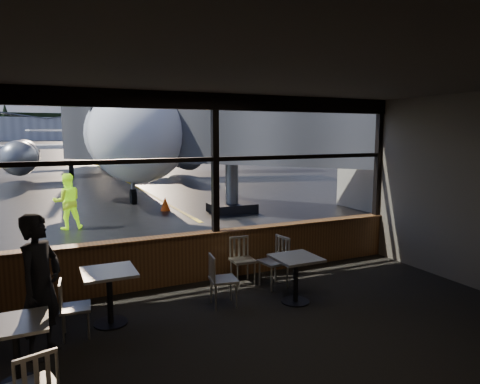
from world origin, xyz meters
TOP-DOWN VIEW (x-y plane):
  - ground_plane at (0.00, 120.00)m, footprint 520.00×520.00m
  - carpet_floor at (0.00, -3.00)m, footprint 8.00×6.00m
  - ceiling at (0.00, -3.00)m, footprint 8.00×6.00m
  - window_sill at (0.00, 0.00)m, footprint 8.00×0.28m
  - window_header at (0.00, 0.00)m, footprint 8.00×0.18m
  - mullion_centre at (0.00, 0.00)m, footprint 0.12×0.12m
  - mullion_right at (3.95, 0.00)m, footprint 0.12×0.12m
  - window_transom at (0.00, 0.00)m, footprint 8.00×0.10m
  - airliner at (0.85, 20.71)m, footprint 29.21×34.47m
  - jet_bridge at (3.60, 5.50)m, footprint 9.35×11.42m
  - cafe_table_near at (0.74, -1.68)m, footprint 0.71×0.71m
  - cafe_table_mid at (-2.15, -1.23)m, footprint 0.74×0.74m
  - cafe_table_left at (-3.30, -2.39)m, footprint 0.67×0.67m
  - chair_near_e at (0.76, -0.90)m, footprint 0.57×0.57m
  - chair_near_w at (-0.39, -1.30)m, footprint 0.53×0.53m
  - chair_near_n at (0.34, -0.49)m, footprint 0.50×0.50m
  - chair_mid_w at (-2.63, -1.43)m, footprint 0.49×0.49m
  - passenger at (-3.04, -1.77)m, footprint 0.74×0.79m
  - ground_crew at (-2.32, 5.83)m, footprint 0.84×0.68m
  - cone_nose at (1.05, 7.55)m, footprint 0.36×0.36m
  - terminal_annex at (10.00, 2.50)m, footprint 5.00×7.00m
  - hangar_mid at (0.00, 185.00)m, footprint 38.00×15.00m
  - hangar_right at (60.00, 178.00)m, footprint 50.00×20.00m
  - fuel_tank_c at (-10.00, 182.00)m, footprint 8.00×8.00m
  - treeline at (0.00, 210.00)m, footprint 360.00×3.00m

SIDE VIEW (x-z plane):
  - ground_plane at x=0.00m, z-range 0.00..0.00m
  - carpet_floor at x=0.00m, z-range 0.01..0.01m
  - cone_nose at x=1.05m, z-range 0.00..0.50m
  - cafe_table_left at x=-3.30m, z-range 0.00..0.74m
  - cafe_table_near at x=0.74m, z-range 0.00..0.78m
  - cafe_table_mid at x=-2.15m, z-range 0.00..0.81m
  - chair_mid_w at x=-2.63m, z-range 0.00..0.82m
  - chair_near_w at x=-0.39m, z-range 0.00..0.87m
  - chair_near_n at x=0.34m, z-range 0.00..0.87m
  - window_sill at x=0.00m, z-range 0.00..0.90m
  - chair_near_e at x=0.76m, z-range 0.00..0.93m
  - ground_crew at x=-2.32m, z-range 0.00..1.63m
  - passenger at x=-3.04m, z-range 0.00..1.82m
  - mullion_centre at x=0.00m, z-range 0.90..3.50m
  - mullion_right at x=3.95m, z-range 0.90..3.50m
  - window_transom at x=0.00m, z-range 2.26..2.34m
  - jet_bridge at x=3.60m, z-range 0.00..4.99m
  - terminal_annex at x=10.00m, z-range 0.00..6.00m
  - fuel_tank_c at x=-10.00m, z-range 0.00..6.00m
  - window_header at x=0.00m, z-range 3.20..3.50m
  - ceiling at x=0.00m, z-range 3.48..3.52m
  - hangar_mid at x=0.00m, z-range 0.00..10.00m
  - airliner at x=0.85m, z-range 0.00..10.14m
  - hangar_right at x=60.00m, z-range 0.00..12.00m
  - treeline at x=0.00m, z-range 0.00..12.00m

